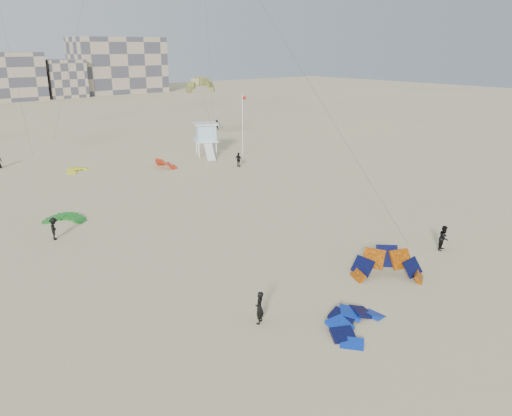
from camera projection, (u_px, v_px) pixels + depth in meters
ground at (302, 334)px, 24.22m from camera, size 320.00×320.00×0.00m
kite_ground_blue at (356, 327)px, 24.83m from camera, size 4.92×5.05×2.07m
kite_ground_orange at (387, 277)px, 30.17m from camera, size 6.12×6.11×4.33m
kite_ground_green at (65, 221)px, 40.03m from camera, size 4.35×4.40×1.23m
kite_ground_red_far at (165, 167)px, 57.68m from camera, size 3.32×3.20×3.09m
kite_ground_yellow at (78, 171)px, 55.88m from camera, size 3.81×3.88×1.35m
kitesurfer_main at (259, 308)px, 24.94m from camera, size 0.75×0.69×1.73m
kitesurfer_b at (444, 238)px, 34.01m from camera, size 0.98×0.84×1.74m
kitesurfer_c at (54, 229)px, 35.87m from camera, size 0.95×1.22×1.65m
kitesurfer_d at (239, 160)px, 57.80m from camera, size 0.61×1.04×1.66m
kitesurfer_f at (217, 125)px, 83.37m from camera, size 1.16×1.60×1.67m
kite_fly_olive at (201, 87)px, 61.92m from camera, size 4.49×8.52×8.91m
lifeguard_tower_near at (206, 139)px, 63.64m from camera, size 3.86×6.15×4.12m
flagpole at (243, 124)px, 62.84m from camera, size 0.63×0.10×7.71m
condo_east at (118, 65)px, 149.47m from camera, size 26.00×14.00×16.00m
condo_fill_right at (63, 78)px, 136.71m from camera, size 10.00×10.00×10.00m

